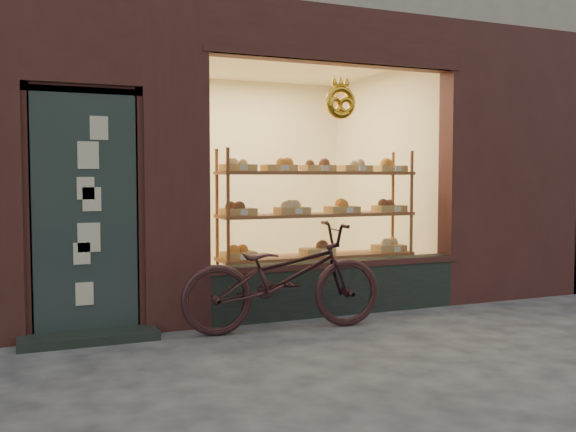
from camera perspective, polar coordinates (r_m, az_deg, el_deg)
name	(u,v)px	position (r m, az deg, el deg)	size (l,w,h in m)	color
ground	(415,378)	(4.70, 11.20, -13.97)	(90.00, 90.00, 0.00)	#313235
display_shelf	(317,225)	(6.95, 2.63, -0.81)	(2.20, 0.45, 1.70)	brown
bicycle	(283,277)	(5.88, -0.42, -5.45)	(0.66, 1.88, 0.99)	#31191B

